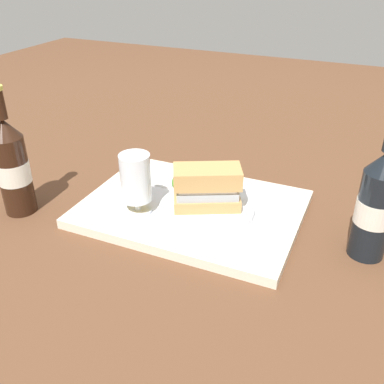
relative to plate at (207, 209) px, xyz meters
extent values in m
plane|color=brown|center=(0.04, -0.02, -0.03)|extent=(3.00, 3.00, 0.00)
cube|color=beige|center=(0.04, -0.02, -0.02)|extent=(0.44, 0.32, 0.02)
cube|color=silver|center=(0.04, -0.02, -0.01)|extent=(0.38, 0.27, 0.00)
cylinder|color=white|center=(0.00, 0.00, 0.00)|extent=(0.19, 0.19, 0.01)
cube|color=tan|center=(0.00, 0.00, 0.02)|extent=(0.14, 0.11, 0.02)
cube|color=#9EA3A8|center=(0.00, 0.00, 0.04)|extent=(0.13, 0.10, 0.02)
cube|color=silver|center=(0.00, 0.00, 0.05)|extent=(0.12, 0.09, 0.01)
sphere|color=#47932D|center=(0.05, 0.02, 0.06)|extent=(0.04, 0.04, 0.04)
cube|color=tan|center=(0.00, 0.00, 0.07)|extent=(0.14, 0.11, 0.04)
cylinder|color=silver|center=(0.13, 0.05, 0.00)|extent=(0.06, 0.06, 0.01)
cylinder|color=silver|center=(0.13, 0.05, 0.01)|extent=(0.01, 0.01, 0.02)
cylinder|color=silver|center=(0.13, 0.05, 0.07)|extent=(0.06, 0.06, 0.09)
cylinder|color=gold|center=(0.13, 0.05, 0.05)|extent=(0.06, 0.06, 0.05)
cylinder|color=white|center=(0.13, 0.05, 0.07)|extent=(0.05, 0.05, 0.01)
cube|color=white|center=(0.15, -0.09, 0.00)|extent=(0.09, 0.07, 0.01)
cylinder|color=black|center=(0.37, 0.12, 0.05)|extent=(0.06, 0.06, 0.17)
cylinder|color=silver|center=(0.37, 0.12, 0.06)|extent=(0.07, 0.07, 0.05)
cone|color=black|center=(0.37, 0.12, 0.16)|extent=(0.06, 0.06, 0.04)
cylinder|color=black|center=(-0.30, -0.01, 0.05)|extent=(0.06, 0.06, 0.17)
cylinder|color=silver|center=(-0.30, -0.01, 0.06)|extent=(0.07, 0.07, 0.05)
camera|label=1|loc=(-0.27, 0.69, 0.46)|focal=40.85mm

